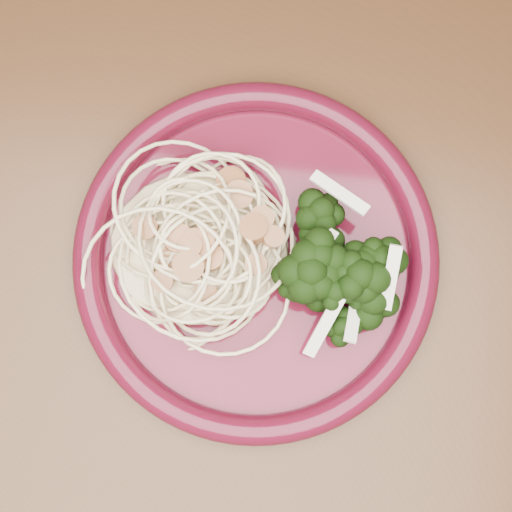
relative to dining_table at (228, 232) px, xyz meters
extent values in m
plane|color=brown|center=(0.00, 0.00, -0.65)|extent=(3.50, 3.50, 0.00)
cube|color=#472814|center=(0.00, 0.00, 0.08)|extent=(1.20, 0.80, 0.04)
cylinder|color=#4F0D1D|center=(0.03, -0.04, 0.10)|extent=(0.26, 0.26, 0.01)
torus|color=#4F0F1F|center=(0.03, -0.04, 0.11)|extent=(0.27, 0.27, 0.02)
ellipsoid|color=beige|center=(-0.01, -0.03, 0.12)|extent=(0.13, 0.12, 0.03)
ellipsoid|color=black|center=(0.08, -0.04, 0.13)|extent=(0.08, 0.13, 0.04)
camera|label=1|loc=(0.04, -0.10, 0.60)|focal=50.00mm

